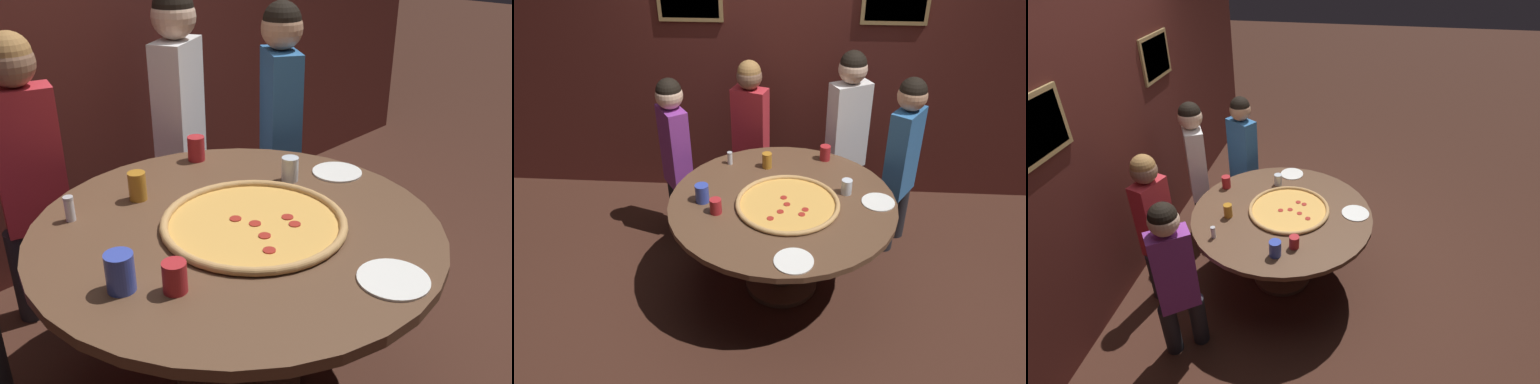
{
  "view_description": "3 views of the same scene",
  "coord_description": "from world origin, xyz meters",
  "views": [
    {
      "loc": [
        -1.26,
        -1.33,
        1.76
      ],
      "look_at": [
        0.05,
        -0.05,
        0.87
      ],
      "focal_mm": 40.0,
      "sensor_mm": 36.0,
      "label": 1
    },
    {
      "loc": [
        0.09,
        -2.73,
        2.58
      ],
      "look_at": [
        -0.08,
        -0.1,
        0.86
      ],
      "focal_mm": 35.0,
      "sensor_mm": 36.0,
      "label": 2
    },
    {
      "loc": [
        -2.65,
        -0.49,
        2.72
      ],
      "look_at": [
        -0.01,
        -0.02,
        0.95
      ],
      "focal_mm": 28.0,
      "sensor_mm": 36.0,
      "label": 3
    }
  ],
  "objects": [
    {
      "name": "white_plate_beside_cup",
      "position": [
        0.63,
        0.01,
        0.74
      ],
      "size": [
        0.22,
        0.22,
        0.01
      ],
      "primitive_type": "cylinder",
      "color": "white",
      "rests_on": "dining_table"
    },
    {
      "name": "diner_far_right",
      "position": [
        0.48,
        0.92,
        0.83
      ],
      "size": [
        0.38,
        0.29,
        1.46
      ],
      "rotation": [
        0.0,
        0.0,
        -2.66
      ],
      "color": "#232328",
      "rests_on": "ground_plane"
    },
    {
      "name": "giant_pizza",
      "position": [
        0.04,
        -0.05,
        0.75
      ],
      "size": [
        0.68,
        0.68,
        0.03
      ],
      "color": "#E5A84C",
      "rests_on": "dining_table"
    },
    {
      "name": "drink_cup_beside_pizza",
      "position": [
        -0.52,
        -0.05,
        0.8
      ],
      "size": [
        0.09,
        0.09,
        0.12
      ],
      "primitive_type": "cylinder",
      "color": "#384CB7",
      "rests_on": "dining_table"
    },
    {
      "name": "diner_centre_back",
      "position": [
        -0.31,
        0.99,
        0.77
      ],
      "size": [
        0.36,
        0.23,
        1.35
      ],
      "rotation": [
        0.0,
        0.0,
        2.84
      ],
      "color": "#232328",
      "rests_on": "ground_plane"
    },
    {
      "name": "diner_far_left",
      "position": [
        -0.85,
        0.59,
        0.76
      ],
      "size": [
        0.29,
        0.34,
        1.34
      ],
      "rotation": [
        0.0,
        0.0,
        2.18
      ],
      "color": "#232328",
      "rests_on": "ground_plane"
    },
    {
      "name": "drink_cup_by_shaker",
      "position": [
        0.42,
        0.11,
        0.79
      ],
      "size": [
        0.07,
        0.07,
        0.1
      ],
      "primitive_type": "cylinder",
      "color": "silver",
      "rests_on": "dining_table"
    },
    {
      "name": "condiment_shaker",
      "position": [
        -0.41,
        0.46,
        0.79
      ],
      "size": [
        0.04,
        0.04,
        0.1
      ],
      "color": "silver",
      "rests_on": "dining_table"
    },
    {
      "name": "dining_table",
      "position": [
        0.0,
        0.0,
        0.6
      ],
      "size": [
        1.5,
        1.5,
        0.74
      ],
      "color": "brown",
      "rests_on": "ground_plane"
    },
    {
      "name": "drink_cup_near_left",
      "position": [
        0.29,
        0.57,
        0.8
      ],
      "size": [
        0.08,
        0.08,
        0.11
      ],
      "primitive_type": "cylinder",
      "color": "#B22328",
      "rests_on": "dining_table"
    },
    {
      "name": "white_plate_near_front",
      "position": [
        0.09,
        -0.61,
        0.74
      ],
      "size": [
        0.23,
        0.23,
        0.01
      ],
      "primitive_type": "cylinder",
      "color": "white",
      "rests_on": "dining_table"
    },
    {
      "name": "ground_plane",
      "position": [
        0.0,
        0.0,
        0.0
      ],
      "size": [
        24.0,
        24.0,
        0.0
      ],
      "primitive_type": "plane",
      "color": "#422319"
    },
    {
      "name": "drink_cup_far_left",
      "position": [
        -0.13,
        0.42,
        0.8
      ],
      "size": [
        0.07,
        0.07,
        0.12
      ],
      "primitive_type": "cylinder",
      "color": "#BC7A23",
      "rests_on": "dining_table"
    },
    {
      "name": "drink_cup_near_right",
      "position": [
        -0.42,
        -0.17,
        0.79
      ],
      "size": [
        0.08,
        0.08,
        0.1
      ],
      "primitive_type": "cylinder",
      "color": "#B22328",
      "rests_on": "dining_table"
    },
    {
      "name": "diner_side_left",
      "position": [
        0.86,
        0.56,
        0.79
      ],
      "size": [
        0.3,
        0.36,
        1.4
      ],
      "rotation": [
        0.0,
        0.0,
        -2.15
      ],
      "color": "#232328",
      "rests_on": "ground_plane"
    },
    {
      "name": "back_wall",
      "position": [
        0.0,
        1.35,
        1.3
      ],
      "size": [
        6.4,
        0.08,
        2.6
      ],
      "color": "#4C1E19",
      "rests_on": "ground_plane"
    }
  ]
}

